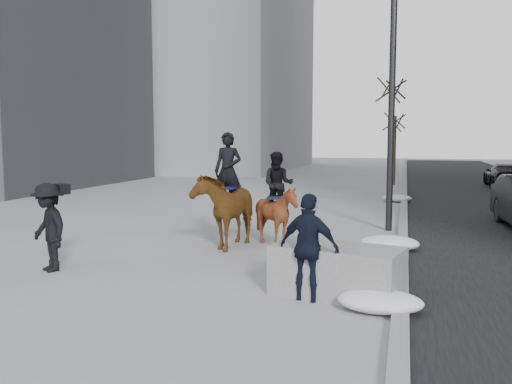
# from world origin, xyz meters

# --- Properties ---
(ground) EXTENTS (120.00, 120.00, 0.00)m
(ground) POSITION_xyz_m (0.00, 0.00, 0.00)
(ground) COLOR gray
(ground) RESTS_ON ground
(curb) EXTENTS (0.25, 90.00, 0.12)m
(curb) POSITION_xyz_m (3.00, 10.00, 0.06)
(curb) COLOR gray
(curb) RESTS_ON ground
(planter) EXTENTS (2.29, 1.52, 0.84)m
(planter) POSITION_xyz_m (1.96, -0.81, 0.42)
(planter) COLOR gray
(planter) RESTS_ON ground
(car_far) EXTENTS (1.79, 4.31, 1.25)m
(car_far) POSITION_xyz_m (8.12, 21.50, 0.62)
(car_far) COLOR black
(car_far) RESTS_ON ground
(tree_near) EXTENTS (1.20, 1.20, 5.55)m
(tree_near) POSITION_xyz_m (2.40, 13.32, 2.77)
(tree_near) COLOR #372920
(tree_near) RESTS_ON ground
(tree_far) EXTENTS (1.20, 1.20, 4.23)m
(tree_far) POSITION_xyz_m (2.40, 21.27, 2.11)
(tree_far) COLOR #382921
(tree_far) RESTS_ON ground
(mounted_left) EXTENTS (1.15, 2.22, 2.77)m
(mounted_left) POSITION_xyz_m (-1.16, 2.69, 1.03)
(mounted_left) COLOR #523110
(mounted_left) RESTS_ON ground
(mounted_right) EXTENTS (1.32, 1.46, 2.29)m
(mounted_right) POSITION_xyz_m (0.03, 2.99, 0.92)
(mounted_right) COLOR #46240E
(mounted_right) RESTS_ON ground
(feeder) EXTENTS (1.11, 0.99, 1.75)m
(feeder) POSITION_xyz_m (1.55, -1.20, 0.88)
(feeder) COLOR black
(feeder) RESTS_ON ground
(camera_crew) EXTENTS (1.31, 1.15, 1.75)m
(camera_crew) POSITION_xyz_m (-3.74, -0.63, 0.89)
(camera_crew) COLOR black
(camera_crew) RESTS_ON ground
(lamppost) EXTENTS (0.25, 3.40, 9.09)m
(lamppost) POSITION_xyz_m (2.60, 5.65, 4.99)
(lamppost) COLOR black
(lamppost) RESTS_ON ground
(snow_piles) EXTENTS (1.38, 15.32, 0.35)m
(snow_piles) POSITION_xyz_m (2.70, 4.25, 0.17)
(snow_piles) COLOR silver
(snow_piles) RESTS_ON ground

